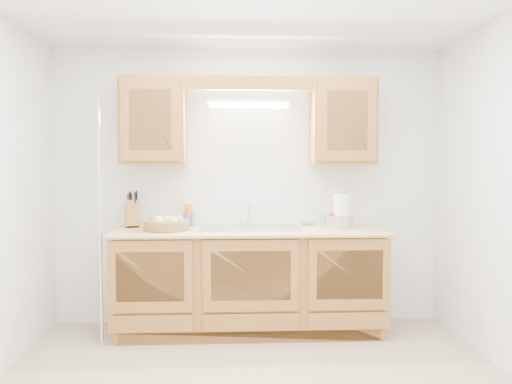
{
  "coord_description": "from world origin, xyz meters",
  "views": [
    {
      "loc": [
        -0.15,
        -3.06,
        1.44
      ],
      "look_at": [
        0.04,
        0.85,
        1.23
      ],
      "focal_mm": 35.0,
      "sensor_mm": 36.0,
      "label": 1
    }
  ],
  "objects": [
    {
      "name": "orange_canister",
      "position": [
        -0.54,
        1.41,
        1.01
      ],
      "size": [
        0.09,
        0.09,
        0.21
      ],
      "rotation": [
        0.0,
        0.0,
        -0.43
      ],
      "color": "orange",
      "rests_on": "countertop"
    },
    {
      "name": "fruit_basket",
      "position": [
        -0.7,
        1.14,
        0.95
      ],
      "size": [
        0.5,
        0.5,
        0.12
      ],
      "rotation": [
        0.0,
        0.0,
        -0.37
      ],
      "color": "#96673C",
      "rests_on": "countertop"
    },
    {
      "name": "sink",
      "position": [
        0.0,
        1.21,
        0.83
      ],
      "size": [
        0.84,
        0.46,
        0.36
      ],
      "color": "#9E9EA3",
      "rests_on": "countertop"
    },
    {
      "name": "paper_towel",
      "position": [
        0.8,
        1.2,
        1.05
      ],
      "size": [
        0.17,
        0.17,
        0.35
      ],
      "rotation": [
        0.0,
        0.0,
        -0.27
      ],
      "color": "silver",
      "rests_on": "countertop"
    },
    {
      "name": "valance",
      "position": [
        0.0,
        1.19,
        2.14
      ],
      "size": [
        2.2,
        0.05,
        0.12
      ],
      "primitive_type": "cube",
      "color": "#A96831",
      "rests_on": "room"
    },
    {
      "name": "sponge",
      "position": [
        0.54,
        1.44,
        0.91
      ],
      "size": [
        0.12,
        0.08,
        0.02
      ],
      "rotation": [
        0.0,
        0.0,
        -0.13
      ],
      "color": "#CC333F",
      "rests_on": "countertop"
    },
    {
      "name": "room",
      "position": [
        0.0,
        0.0,
        1.25
      ],
      "size": [
        3.52,
        3.5,
        2.5
      ],
      "color": "tan",
      "rests_on": "ground"
    },
    {
      "name": "fluorescent_fixture",
      "position": [
        0.0,
        1.42,
        2.0
      ],
      "size": [
        0.76,
        0.08,
        0.08
      ],
      "color": "white",
      "rests_on": "room"
    },
    {
      "name": "wire_shelf_pole",
      "position": [
        -1.2,
        0.94,
        1.0
      ],
      "size": [
        0.03,
        0.03,
        2.0
      ],
      "primitive_type": "cylinder",
      "color": "silver",
      "rests_on": "ground"
    },
    {
      "name": "outlet_plate",
      "position": [
        0.95,
        1.49,
        1.15
      ],
      "size": [
        0.08,
        0.01,
        0.12
      ],
      "primitive_type": "cube",
      "color": "white",
      "rests_on": "room"
    },
    {
      "name": "knife_block",
      "position": [
        -1.03,
        1.36,
        1.02
      ],
      "size": [
        0.16,
        0.21,
        0.33
      ],
      "rotation": [
        0.0,
        0.0,
        0.28
      ],
      "color": "#A96831",
      "rests_on": "countertop"
    },
    {
      "name": "upper_cabinet_right",
      "position": [
        0.83,
        1.33,
        1.83
      ],
      "size": [
        0.55,
        0.33,
        0.75
      ],
      "primitive_type": "cube",
      "color": "#A96831",
      "rests_on": "room"
    },
    {
      "name": "soap_bottle",
      "position": [
        -0.54,
        1.42,
        0.99
      ],
      "size": [
        0.09,
        0.09,
        0.17
      ],
      "primitive_type": "imported",
      "rotation": [
        0.0,
        0.0,
        -0.17
      ],
      "color": "blue",
      "rests_on": "countertop"
    },
    {
      "name": "apple_bowl",
      "position": [
        0.77,
        1.23,
        0.97
      ],
      "size": [
        0.32,
        0.32,
        0.15
      ],
      "rotation": [
        0.0,
        0.0,
        -0.1
      ],
      "color": "silver",
      "rests_on": "countertop"
    },
    {
      "name": "upper_cabinet_left",
      "position": [
        -0.83,
        1.33,
        1.83
      ],
      "size": [
        0.55,
        0.33,
        0.75
      ],
      "primitive_type": "cube",
      "color": "#A96831",
      "rests_on": "room"
    },
    {
      "name": "base_cabinets",
      "position": [
        0.0,
        1.2,
        0.44
      ],
      "size": [
        2.2,
        0.6,
        0.86
      ],
      "primitive_type": "cube",
      "color": "#A96831",
      "rests_on": "ground"
    },
    {
      "name": "countertop",
      "position": [
        0.0,
        1.19,
        0.88
      ],
      "size": [
        2.3,
        0.63,
        0.04
      ],
      "primitive_type": "cube",
      "color": "tan",
      "rests_on": "base_cabinets"
    }
  ]
}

